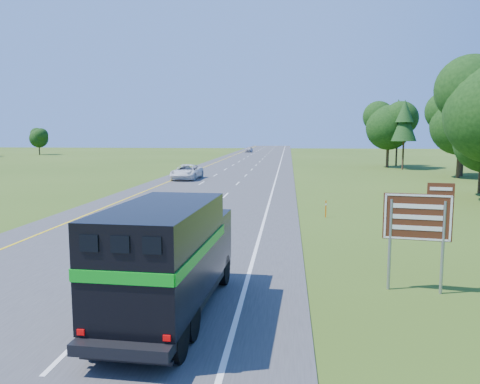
{
  "coord_description": "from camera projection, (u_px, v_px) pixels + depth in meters",
  "views": [
    {
      "loc": [
        6.85,
        -8.13,
        5.04
      ],
      "look_at": [
        4.15,
        17.93,
        1.74
      ],
      "focal_mm": 35.0,
      "sensor_mm": 36.0,
      "label": 1
    }
  ],
  "objects": [
    {
      "name": "road",
      "position": [
        233.0,
        173.0,
        58.7
      ],
      "size": [
        15.0,
        260.0,
        0.04
      ],
      "primitive_type": "cube",
      "color": "#38383A",
      "rests_on": "ground"
    },
    {
      "name": "delineator",
      "position": [
        326.0,
        208.0,
        28.09
      ],
      "size": [
        0.08,
        0.05,
        1.03
      ],
      "color": "orange",
      "rests_on": "ground"
    },
    {
      "name": "horse_truck",
      "position": [
        169.0,
        256.0,
        12.67
      ],
      "size": [
        2.58,
        7.28,
        3.18
      ],
      "rotation": [
        0.0,
        0.0,
        -0.05
      ],
      "color": "black",
      "rests_on": "road"
    },
    {
      "name": "lane_markings",
      "position": [
        233.0,
        173.0,
        58.7
      ],
      "size": [
        11.15,
        260.0,
        0.01
      ],
      "color": "yellow",
      "rests_on": "road"
    },
    {
      "name": "white_suv",
      "position": [
        187.0,
        172.0,
        50.83
      ],
      "size": [
        2.85,
        5.83,
        1.6
      ],
      "primitive_type": "imported",
      "rotation": [
        0.0,
        0.0,
        -0.03
      ],
      "color": "silver",
      "rests_on": "road"
    },
    {
      "name": "far_car",
      "position": [
        249.0,
        150.0,
        123.03
      ],
      "size": [
        1.94,
        4.22,
        1.4
      ],
      "primitive_type": "imported",
      "rotation": [
        0.0,
        0.0,
        -0.07
      ],
      "color": "#B1B0B7",
      "rests_on": "road"
    },
    {
      "name": "exit_sign",
      "position": [
        418.0,
        221.0,
        14.69
      ],
      "size": [
        2.06,
        0.4,
        3.52
      ],
      "rotation": [
        0.0,
        0.0,
        -0.16
      ],
      "color": "gray",
      "rests_on": "ground"
    }
  ]
}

